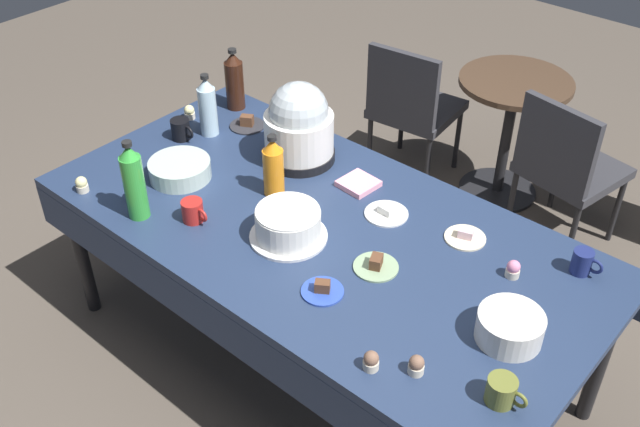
{
  "coord_description": "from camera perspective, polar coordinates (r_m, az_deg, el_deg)",
  "views": [
    {
      "loc": [
        1.45,
        -1.68,
        2.48
      ],
      "look_at": [
        0.0,
        0.0,
        0.8
      ],
      "focal_mm": 41.23,
      "sensor_mm": 36.0,
      "label": 1
    }
  ],
  "objects": [
    {
      "name": "coffee_mug_black",
      "position": [
        3.36,
        -10.73,
        6.43
      ],
      "size": [
        0.13,
        0.09,
        0.09
      ],
      "color": "black",
      "rests_on": "potluck_table"
    },
    {
      "name": "soda_bottle_orange_juice",
      "position": [
        2.91,
        -3.64,
        3.61
      ],
      "size": [
        0.08,
        0.08,
        0.27
      ],
      "color": "orange",
      "rests_on": "potluck_table"
    },
    {
      "name": "potluck_table",
      "position": [
        2.85,
        0.0,
        -1.79
      ],
      "size": [
        2.2,
        1.1,
        0.75
      ],
      "color": "navy",
      "rests_on": "ground"
    },
    {
      "name": "soda_bottle_lime_soda",
      "position": [
        2.85,
        -14.25,
        2.37
      ],
      "size": [
        0.08,
        0.08,
        0.33
      ],
      "color": "green",
      "rests_on": "potluck_table"
    },
    {
      "name": "soda_bottle_water",
      "position": [
        3.34,
        -8.72,
        8.18
      ],
      "size": [
        0.08,
        0.08,
        0.29
      ],
      "color": "silver",
      "rests_on": "potluck_table"
    },
    {
      "name": "coffee_mug_red",
      "position": [
        2.85,
        -9.82,
        0.19
      ],
      "size": [
        0.12,
        0.08,
        0.09
      ],
      "color": "#B2231E",
      "rests_on": "potluck_table"
    },
    {
      "name": "dessert_plate_cobalt",
      "position": [
        2.52,
        0.19,
        -5.94
      ],
      "size": [
        0.15,
        0.15,
        0.05
      ],
      "color": "#2D4CB2",
      "rests_on": "potluck_table"
    },
    {
      "name": "cupcake_vanilla",
      "position": [
        2.28,
        7.49,
        -11.59
      ],
      "size": [
        0.05,
        0.05,
        0.07
      ],
      "color": "beige",
      "rests_on": "potluck_table"
    },
    {
      "name": "cupcake_lemon",
      "position": [
        3.52,
        -10.1,
        7.74
      ],
      "size": [
        0.05,
        0.05,
        0.07
      ],
      "color": "beige",
      "rests_on": "potluck_table"
    },
    {
      "name": "round_cafe_table",
      "position": [
        4.14,
        14.53,
        7.29
      ],
      "size": [
        0.6,
        0.6,
        0.72
      ],
      "color": "#473323",
      "rests_on": "ground"
    },
    {
      "name": "dessert_plate_sage",
      "position": [
        2.62,
        4.36,
        -4.03
      ],
      "size": [
        0.16,
        0.16,
        0.05
      ],
      "color": "#8CA87F",
      "rests_on": "potluck_table"
    },
    {
      "name": "frosted_layer_cake",
      "position": [
        2.71,
        -2.49,
        -0.88
      ],
      "size": [
        0.29,
        0.29,
        0.13
      ],
      "color": "silver",
      "rests_on": "potluck_table"
    },
    {
      "name": "cupcake_berry",
      "position": [
        3.02,
        -14.34,
        1.6
      ],
      "size": [
        0.05,
        0.05,
        0.07
      ],
      "color": "beige",
      "rests_on": "potluck_table"
    },
    {
      "name": "cupcake_rose",
      "position": [
        3.12,
        -18.01,
        2.15
      ],
      "size": [
        0.05,
        0.05,
        0.07
      ],
      "color": "beige",
      "rests_on": "potluck_table"
    },
    {
      "name": "slow_cooker",
      "position": [
        3.1,
        -1.65,
        6.82
      ],
      "size": [
        0.31,
        0.31,
        0.36
      ],
      "color": "black",
      "rests_on": "potluck_table"
    },
    {
      "name": "dessert_plate_charcoal",
      "position": [
        3.43,
        -5.67,
        6.94
      ],
      "size": [
        0.16,
        0.16,
        0.06
      ],
      "color": "#2D2D33",
      "rests_on": "potluck_table"
    },
    {
      "name": "coffee_mug_olive",
      "position": [
        2.24,
        13.94,
        -13.23
      ],
      "size": [
        0.13,
        0.09,
        0.09
      ],
      "color": "olive",
      "rests_on": "potluck_table"
    },
    {
      "name": "dessert_plate_white",
      "position": [
        2.87,
        5.18,
        0.06
      ],
      "size": [
        0.17,
        0.17,
        0.04
      ],
      "color": "white",
      "rests_on": "potluck_table"
    },
    {
      "name": "paper_napkin_stack",
      "position": [
        3.01,
        3.0,
        2.34
      ],
      "size": [
        0.15,
        0.15,
        0.02
      ],
      "primitive_type": "cube",
      "rotation": [
        0.0,
        0.0,
        -0.08
      ],
      "color": "pink",
      "rests_on": "potluck_table"
    },
    {
      "name": "soda_bottle_cola",
      "position": [
        3.54,
        -6.66,
        10.18
      ],
      "size": [
        0.09,
        0.09,
        0.3
      ],
      "color": "#33190F",
      "rests_on": "potluck_table"
    },
    {
      "name": "maroon_chair_left",
      "position": [
        4.18,
        7.11,
        8.43
      ],
      "size": [
        0.48,
        0.48,
        0.85
      ],
      "color": "#333338",
      "rests_on": "ground"
    },
    {
      "name": "cupcake_mint",
      "position": [
        2.65,
        14.76,
        -4.2
      ],
      "size": [
        0.05,
        0.05,
        0.07
      ],
      "color": "beige",
      "rests_on": "potluck_table"
    },
    {
      "name": "cupcake_cocoa",
      "position": [
        2.27,
        3.99,
        -11.34
      ],
      "size": [
        0.05,
        0.05,
        0.07
      ],
      "color": "beige",
      "rests_on": "potluck_table"
    },
    {
      "name": "dessert_plate_cream",
      "position": [
        2.79,
        11.21,
        -1.77
      ],
      "size": [
        0.16,
        0.16,
        0.04
      ],
      "color": "beige",
      "rests_on": "potluck_table"
    },
    {
      "name": "maroon_chair_right",
      "position": [
        3.82,
        18.55,
        3.68
      ],
      "size": [
        0.51,
        0.51,
        0.85
      ],
      "color": "#333338",
      "rests_on": "ground"
    },
    {
      "name": "coffee_mug_navy",
      "position": [
        2.73,
        19.73,
        -3.57
      ],
      "size": [
        0.11,
        0.07,
        0.09
      ],
      "color": "navy",
      "rests_on": "potluck_table"
    },
    {
      "name": "ceramic_snack_bowl",
      "position": [
        2.41,
        14.52,
        -8.54
      ],
      "size": [
        0.21,
        0.21,
        0.1
      ],
      "primitive_type": "cylinder",
      "color": "silver",
      "rests_on": "potluck_table"
    },
    {
      "name": "glass_salad_bowl",
      "position": [
        3.1,
        -10.82,
        3.37
      ],
      "size": [
        0.26,
        0.26,
        0.08
      ],
      "primitive_type": "cylinder",
      "color": "#B2C6BC",
      "rests_on": "potluck_table"
    },
    {
      "name": "ground",
      "position": [
        3.33,
        0.0,
        -11.04
      ],
      "size": [
        9.0,
        9.0,
        0.0
      ],
      "primitive_type": "plane",
      "color": "brown"
    }
  ]
}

